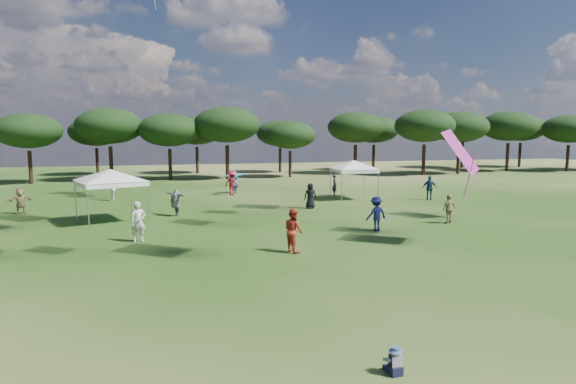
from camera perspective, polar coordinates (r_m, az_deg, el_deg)
The scene contains 5 objects.
tree_line at distance 53.95m, azimuth -8.67°, elevation 7.56°, with size 108.78×17.63×7.77m.
tent_left at distance 27.42m, azimuth -20.33°, elevation 2.28°, with size 6.13×6.13×3.15m.
tent_right at distance 35.17m, azimuth 7.81°, elevation 3.55°, with size 5.81×5.81×3.14m.
toddler at distance 10.29m, azimuth 12.54°, elevation -19.05°, with size 0.38×0.43×0.57m.
festival_crowd at distance 30.52m, azimuth -7.10°, elevation -0.43°, with size 28.05×21.33×1.88m.
Camera 1 is at (-4.07, -6.15, 4.73)m, focal length 30.00 mm.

